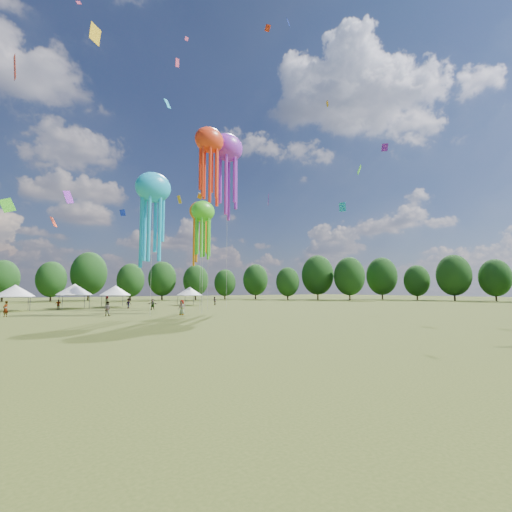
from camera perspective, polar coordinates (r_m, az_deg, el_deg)
ground at (r=19.91m, az=20.31°, el=-13.82°), size 300.00×300.00×0.00m
spectator_near at (r=46.42m, az=-21.98°, el=-7.57°), size 1.04×0.99×1.69m
spectators_far at (r=61.48m, az=-18.07°, el=-6.99°), size 34.84×28.82×1.92m
festival_tents at (r=67.62m, az=-26.08°, el=-4.75°), size 38.70×10.49×4.14m
show_kites at (r=56.66m, az=-14.37°, el=12.58°), size 40.58×16.10×29.44m
small_kites at (r=61.46m, az=-18.25°, el=20.25°), size 73.02×63.69×45.46m
treeline at (r=74.86m, az=-25.69°, el=-2.00°), size 201.57×95.24×13.43m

